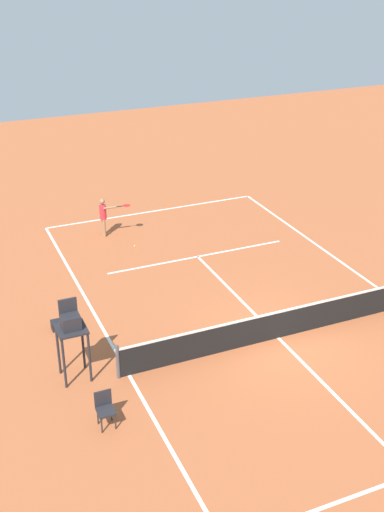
{
  "coord_description": "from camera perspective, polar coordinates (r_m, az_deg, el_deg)",
  "views": [
    {
      "loc": [
        9.04,
        14.35,
        11.01
      ],
      "look_at": [
        0.83,
        -4.79,
        0.8
      ],
      "focal_mm": 45.49,
      "sensor_mm": 36.0,
      "label": 1
    }
  ],
  "objects": [
    {
      "name": "equipment_bag",
      "position": [
        20.84,
        -11.23,
        -5.86
      ],
      "size": [
        0.76,
        0.32,
        0.3
      ],
      "primitive_type": "cube",
      "color": "black",
      "rests_on": "ground"
    },
    {
      "name": "tennis_net",
      "position": [
        19.95,
        7.67,
        -5.95
      ],
      "size": [
        10.32,
        0.1,
        1.07
      ],
      "color": "#4C4C51",
      "rests_on": "ground"
    },
    {
      "name": "court_lines",
      "position": [
        20.22,
        7.59,
        -7.13
      ],
      "size": [
        9.72,
        22.46,
        0.01
      ],
      "color": "white",
      "rests_on": "ground"
    },
    {
      "name": "courtside_chair_near",
      "position": [
        16.68,
        -7.66,
        -13.07
      ],
      "size": [
        0.44,
        0.46,
        0.95
      ],
      "color": "#262626",
      "rests_on": "ground"
    },
    {
      "name": "umpire_chair",
      "position": [
        17.82,
        -10.58,
        -6.23
      ],
      "size": [
        0.8,
        0.8,
        2.41
      ],
      "color": "#232328",
      "rests_on": "ground"
    },
    {
      "name": "player_serving",
      "position": [
        26.61,
        -7.72,
        3.68
      ],
      "size": [
        1.24,
        0.63,
        1.62
      ],
      "rotation": [
        0.0,
        0.0,
        1.5
      ],
      "color": "#9E704C",
      "rests_on": "ground"
    },
    {
      "name": "tennis_ball",
      "position": [
        25.84,
        -5.07,
        0.87
      ],
      "size": [
        0.07,
        0.07,
        0.07
      ],
      "primitive_type": "sphere",
      "color": "#CCE033",
      "rests_on": "ground"
    },
    {
      "name": "ground_plane",
      "position": [
        20.22,
        7.59,
        -7.14
      ],
      "size": [
        60.0,
        60.0,
        0.0
      ],
      "primitive_type": "plane",
      "color": "#AD5933"
    }
  ]
}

